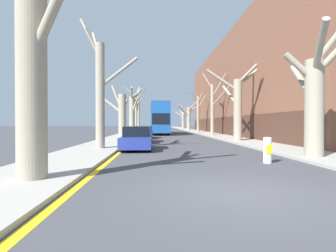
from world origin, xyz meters
name	(u,v)px	position (x,y,z in m)	size (l,w,h in m)	color
ground_plane	(241,193)	(0.00, 0.00, 0.00)	(300.00, 300.00, 0.00)	#424247
sidewalk_left	(137,131)	(-5.93, 50.00, 0.06)	(3.27, 120.00, 0.12)	#A39E93
sidewalk_right	(192,131)	(5.93, 50.00, 0.06)	(3.27, 120.00, 0.12)	#A39E93
building_facade_right	(252,89)	(12.56, 32.64, 6.83)	(10.08, 49.82, 13.68)	brown
kerb_line_stripe	(146,131)	(-4.11, 50.00, 0.00)	(0.24, 120.00, 0.01)	yellow
street_tree_left_0	(34,60)	(-5.48, 1.42, 3.46)	(2.70, 2.92, 7.40)	gray
street_tree_left_1	(100,88)	(-5.53, 10.46, 3.88)	(3.88, 3.00, 8.49)	gray
street_tree_left_2	(121,114)	(-5.54, 20.72, 2.62)	(2.93, 2.35, 5.61)	gray
street_tree_left_3	(133,112)	(-5.21, 30.11, 3.14)	(2.00, 3.32, 6.86)	gray
street_tree_left_4	(136,110)	(-5.37, 39.29, 3.96)	(3.78, 3.58, 8.02)	gray
street_tree_left_5	(138,113)	(-5.70, 48.88, 3.84)	(2.42, 3.04, 7.62)	gray
street_tree_right_0	(316,96)	(5.43, 5.68, 2.95)	(3.18, 4.00, 6.66)	gray
street_tree_right_1	(238,104)	(5.42, 17.30, 3.45)	(4.98, 4.43, 6.99)	gray
street_tree_right_2	(213,107)	(5.65, 28.57, 3.85)	(3.03, 3.18, 8.53)	gray
street_tree_right_3	(198,113)	(5.54, 40.05, 3.52)	(2.86, 1.05, 7.23)	gray
street_tree_right_4	(188,117)	(5.36, 52.17, 3.12)	(4.75, 2.51, 6.75)	gray
street_tree_right_5	(183,119)	(5.44, 64.94, 2.84)	(3.02, 3.54, 6.01)	gray
double_decker_bus	(160,117)	(-1.33, 33.66, 2.61)	(2.62, 11.74, 4.61)	#19519E
parked_car_0	(137,139)	(-3.22, 10.41, 0.69)	(1.85, 4.09, 1.47)	navy
parked_car_1	(142,135)	(-3.22, 16.71, 0.68)	(1.72, 4.51, 1.43)	navy
parked_car_2	(145,132)	(-3.22, 22.97, 0.65)	(1.72, 4.56, 1.37)	navy
traffic_bollard	(267,150)	(2.66, 4.60, 0.54)	(0.34, 0.35, 1.08)	white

